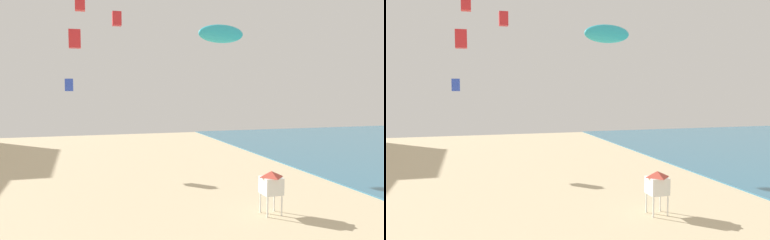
{
  "view_description": "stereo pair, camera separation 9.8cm",
  "coord_description": "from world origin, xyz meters",
  "views": [
    {
      "loc": [
        0.76,
        -3.18,
        7.24
      ],
      "look_at": [
        7.19,
        18.97,
        5.43
      ],
      "focal_mm": 36.15,
      "sensor_mm": 36.0,
      "label": 1
    },
    {
      "loc": [
        0.86,
        -3.21,
        7.24
      ],
      "look_at": [
        7.19,
        18.97,
        5.43
      ],
      "focal_mm": 36.15,
      "sensor_mm": 36.0,
      "label": 2
    }
  ],
  "objects": [
    {
      "name": "kite_red_box_3",
      "position": [
        0.87,
        18.28,
        11.79
      ],
      "size": [
        0.51,
        0.51,
        0.8
      ],
      "color": "red"
    },
    {
      "name": "kite_blue_box",
      "position": [
        -0.17,
        34.1,
        7.69
      ],
      "size": [
        0.72,
        0.72,
        1.14
      ],
      "color": "blue"
    },
    {
      "name": "lifeguard_stand",
      "position": [
        11.32,
        16.69,
        1.84
      ],
      "size": [
        1.1,
        1.1,
        2.55
      ],
      "rotation": [
        0.0,
        0.0,
        -0.03
      ],
      "color": "white",
      "rests_on": "ground"
    },
    {
      "name": "kite_red_box",
      "position": [
        4.52,
        37.15,
        14.42
      ],
      "size": [
        0.89,
        0.89,
        1.39
      ],
      "color": "red"
    },
    {
      "name": "kite_cyan_parafoil",
      "position": [
        8.61,
        17.89,
        10.44
      ],
      "size": [
        2.7,
        0.75,
        1.05
      ],
      "color": "#2DB7CC"
    },
    {
      "name": "kite_red_box_2",
      "position": [
        0.51,
        24.46,
        10.68
      ],
      "size": [
        0.78,
        0.78,
        1.22
      ],
      "color": "red"
    }
  ]
}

